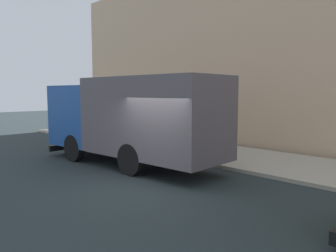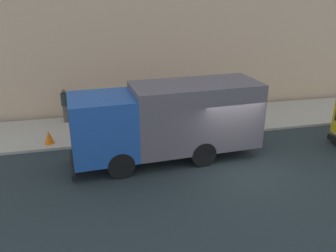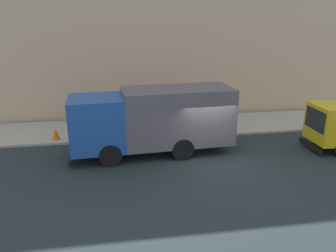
{
  "view_description": "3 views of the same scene",
  "coord_description": "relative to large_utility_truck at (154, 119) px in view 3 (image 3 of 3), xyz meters",
  "views": [
    {
      "loc": [
        -6.25,
        -7.13,
        2.66
      ],
      "look_at": [
        1.01,
        0.38,
        1.6
      ],
      "focal_mm": 35.65,
      "sensor_mm": 36.0,
      "label": 1
    },
    {
      "loc": [
        -11.68,
        5.42,
        6.65
      ],
      "look_at": [
        1.5,
        2.4,
        1.32
      ],
      "focal_mm": 37.16,
      "sensor_mm": 36.0,
      "label": 2
    },
    {
      "loc": [
        -13.71,
        4.14,
        6.25
      ],
      "look_at": [
        1.36,
        1.76,
        1.29
      ],
      "focal_mm": 35.31,
      "sensor_mm": 36.0,
      "label": 3
    }
  ],
  "objects": [
    {
      "name": "building_facade",
      "position": [
        6.35,
        -2.48,
        2.8
      ],
      "size": [
        0.5,
        30.0,
        9.15
      ],
      "primitive_type": "cube",
      "color": "#D5AF89",
      "rests_on": "ground"
    },
    {
      "name": "pedestrian_standing",
      "position": [
        5.13,
        4.33,
        -0.71
      ],
      "size": [
        0.5,
        0.5,
        1.77
      ],
      "rotation": [
        0.0,
        0.0,
        2.14
      ],
      "color": "#514647",
      "rests_on": "sidewalk"
    },
    {
      "name": "ground",
      "position": [
        -1.15,
        -2.48,
        -1.77
      ],
      "size": [
        80.0,
        80.0,
        0.0
      ],
      "primitive_type": "plane",
      "color": "#242E2F"
    },
    {
      "name": "traffic_cone_orange",
      "position": [
        2.42,
        4.97,
        -1.34
      ],
      "size": [
        0.43,
        0.43,
        0.62
      ],
      "primitive_type": "cone",
      "color": "orange",
      "rests_on": "sidewalk"
    },
    {
      "name": "pedestrian_walking",
      "position": [
        3.7,
        2.25,
        -0.77
      ],
      "size": [
        0.42,
        0.42,
        1.66
      ],
      "rotation": [
        0.0,
        0.0,
        4.53
      ],
      "color": "#503D55",
      "rests_on": "sidewalk"
    },
    {
      "name": "sidewalk",
      "position": [
        3.85,
        -2.48,
        -1.71
      ],
      "size": [
        4.0,
        30.0,
        0.12
      ],
      "primitive_type": "cube",
      "color": "#AFA794",
      "rests_on": "ground"
    },
    {
      "name": "large_utility_truck",
      "position": [
        0.0,
        0.0,
        0.0
      ],
      "size": [
        2.8,
        7.83,
        3.17
      ],
      "rotation": [
        0.0,
        0.0,
        0.06
      ],
      "color": "#204D9F",
      "rests_on": "ground"
    },
    {
      "name": "street_sign_post",
      "position": [
        2.34,
        0.33,
        -0.12
      ],
      "size": [
        0.44,
        0.08,
        2.59
      ],
      "color": "#4C5156",
      "rests_on": "sidewalk"
    }
  ]
}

